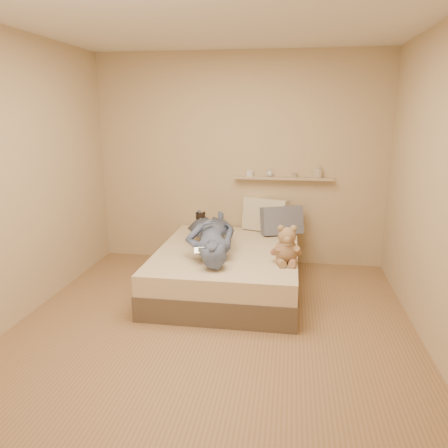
% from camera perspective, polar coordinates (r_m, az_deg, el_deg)
% --- Properties ---
extents(room, '(3.80, 3.80, 3.80)m').
position_cam_1_polar(room, '(3.63, -1.58, 5.14)').
color(room, '#93704C').
rests_on(room, ground).
extents(bed, '(1.50, 1.90, 0.45)m').
position_cam_1_polar(bed, '(4.79, 0.51, -5.86)').
color(bed, brown).
rests_on(bed, floor).
extents(game_console, '(0.17, 0.11, 0.06)m').
position_cam_1_polar(game_console, '(4.21, -2.82, -3.47)').
color(game_console, silver).
rests_on(game_console, bed).
extents(teddy_bear, '(0.32, 0.31, 0.39)m').
position_cam_1_polar(teddy_bear, '(4.28, 8.16, -3.06)').
color(teddy_bear, '#936E50').
rests_on(teddy_bear, bed).
extents(dark_plush, '(0.17, 0.17, 0.26)m').
position_cam_1_polar(dark_plush, '(5.34, -3.05, 0.06)').
color(dark_plush, black).
rests_on(dark_plush, bed).
extents(pillow_cream, '(0.59, 0.39, 0.42)m').
position_cam_1_polar(pillow_cream, '(5.43, 5.41, 1.20)').
color(pillow_cream, beige).
rests_on(pillow_cream, bed).
extents(pillow_grey, '(0.54, 0.39, 0.36)m').
position_cam_1_polar(pillow_grey, '(5.29, 7.56, 0.46)').
color(pillow_grey, slate).
rests_on(pillow_grey, bed).
extents(person, '(0.83, 1.53, 0.35)m').
position_cam_1_polar(person, '(4.65, -1.78, -1.32)').
color(person, '#4E597B').
rests_on(person, bed).
extents(wall_shelf, '(1.20, 0.12, 0.03)m').
position_cam_1_polar(wall_shelf, '(5.42, 7.74, 5.95)').
color(wall_shelf, tan).
rests_on(wall_shelf, wall_back).
extents(shelf_bottles, '(0.92, 0.10, 0.17)m').
position_cam_1_polar(shelf_bottles, '(5.41, 8.04, 6.72)').
color(shelf_bottles, silver).
rests_on(shelf_bottles, wall_shelf).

